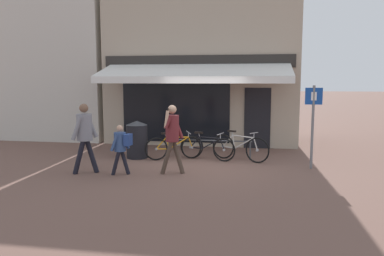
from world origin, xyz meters
TOP-DOWN VIEW (x-y plane):
  - ground_plane at (0.00, 0.00)m, footprint 160.00×160.00m
  - shop_front at (-0.50, 4.55)m, footprint 7.07×4.73m
  - neighbour_building at (-7.57, 5.07)m, footprint 6.68×4.00m
  - bike_rack_rail at (0.18, 1.02)m, footprint 2.59×0.04m
  - bicycle_orange at (-0.81, 0.70)m, footprint 1.66×0.79m
  - bicycle_black at (0.15, 0.79)m, footprint 1.71×0.62m
  - bicycle_silver at (1.11, 0.86)m, footprint 1.72×0.85m
  - pedestrian_adult at (-0.49, -1.00)m, footprint 0.61×0.54m
  - pedestrian_child at (-1.72, -1.32)m, footprint 0.52×0.45m
  - pedestrian_second_adult at (-2.67, -1.32)m, footprint 0.61×0.64m
  - litter_bin at (-1.98, 0.74)m, footprint 0.65×0.65m
  - parking_sign at (3.05, 0.17)m, footprint 0.44×0.07m

SIDE VIEW (x-z plane):
  - ground_plane at x=0.00m, z-range 0.00..0.00m
  - bicycle_orange at x=-0.81m, z-range -0.04..0.79m
  - bicycle_black at x=0.15m, z-range -0.04..0.79m
  - bicycle_silver at x=1.11m, z-range -0.04..0.84m
  - bike_rack_rail at x=0.18m, z-range 0.17..0.74m
  - litter_bin at x=-1.98m, z-range 0.00..1.14m
  - pedestrian_child at x=-1.72m, z-range 0.14..1.41m
  - pedestrian_second_adult at x=-2.67m, z-range 0.18..1.97m
  - pedestrian_adult at x=-0.49m, z-range 0.20..1.96m
  - parking_sign at x=3.05m, z-range 0.26..2.47m
  - neighbour_building at x=-7.57m, z-range 0.00..5.85m
  - shop_front at x=-0.50m, z-range -0.01..6.04m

